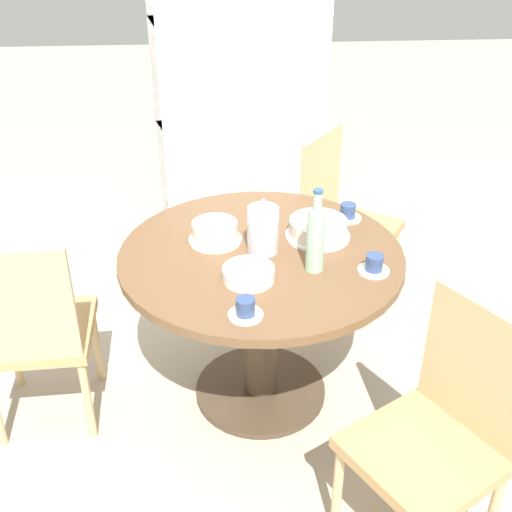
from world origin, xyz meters
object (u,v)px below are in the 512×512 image
object	(u,v)px
cup_a	(348,213)
bookshelf	(243,111)
chair_a	(439,433)
chair_c	(34,330)
chair_b	(341,217)
cup_b	(374,265)
cake_main	(318,229)
coffee_pot	(263,228)
water_bottle	(316,238)
cup_c	(246,309)
cake_second	(215,232)

from	to	relation	value
cup_a	bookshelf	bearing A→B (deg)	108.24
chair_a	chair_c	bearing A→B (deg)	-144.73
chair_b	cup_b	world-z (taller)	chair_b
cake_main	cup_a	size ratio (longest dim) A/B	2.21
cup_a	chair_a	bearing A→B (deg)	-82.96
chair_c	cake_main	bearing A→B (deg)	-172.23
cake_main	coffee_pot	bearing A→B (deg)	-157.55
water_bottle	cup_b	bearing A→B (deg)	-8.42
bookshelf	coffee_pot	distance (m)	1.42
bookshelf	water_bottle	distance (m)	1.58
cake_main	cup_c	xyz separation A→B (m)	(-0.32, -0.52, -0.01)
coffee_pot	cup_a	xyz separation A→B (m)	(0.38, 0.25, -0.07)
water_bottle	cake_second	bearing A→B (deg)	146.80
water_bottle	cup_b	size ratio (longest dim) A/B	2.74
chair_c	cup_a	bearing A→B (deg)	-167.01
coffee_pot	chair_c	bearing A→B (deg)	-172.73
chair_b	cup_b	xyz separation A→B (m)	(-0.07, -0.94, 0.29)
cup_a	cup_c	distance (m)	0.83
coffee_pot	cake_second	xyz separation A→B (m)	(-0.19, 0.09, -0.06)
cup_a	cup_b	xyz separation A→B (m)	(0.02, -0.43, 0.00)
chair_c	bookshelf	bearing A→B (deg)	-123.14
chair_c	water_bottle	bearing A→B (deg)	175.40
chair_a	chair_b	world-z (taller)	same
chair_c	cup_a	world-z (taller)	chair_c
chair_a	coffee_pot	world-z (taller)	coffee_pot
chair_c	cup_c	distance (m)	0.91
cup_b	chair_b	bearing A→B (deg)	85.67
water_bottle	cup_c	distance (m)	0.40
chair_c	cake_second	xyz separation A→B (m)	(0.72, 0.20, 0.30)
chair_c	coffee_pot	world-z (taller)	coffee_pot
water_bottle	coffee_pot	bearing A→B (deg)	140.26
coffee_pot	cup_b	distance (m)	0.44
cake_main	cake_second	distance (m)	0.42
cake_second	cup_a	bearing A→B (deg)	15.51
cake_main	bookshelf	bearing A→B (deg)	100.01
chair_a	chair_b	size ratio (longest dim) A/B	1.00
coffee_pot	cake_second	size ratio (longest dim) A/B	1.06
bookshelf	water_bottle	world-z (taller)	bookshelf
chair_c	cake_second	distance (m)	0.80
bookshelf	cup_c	world-z (taller)	bookshelf
bookshelf	coffee_pot	bearing A→B (deg)	90.11
bookshelf	water_bottle	xyz separation A→B (m)	(0.18, -1.57, 0.03)
bookshelf	cup_b	world-z (taller)	bookshelf
bookshelf	cup_a	xyz separation A→B (m)	(0.39, -1.17, -0.08)
coffee_pot	cup_b	bearing A→B (deg)	-24.58
cup_b	cup_c	world-z (taller)	same
water_bottle	cake_second	size ratio (longest dim) A/B	1.53
chair_b	bookshelf	bearing A→B (deg)	71.74
water_bottle	cake_main	bearing A→B (deg)	78.42
cake_main	chair_a	bearing A→B (deg)	-71.89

